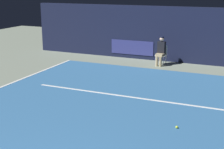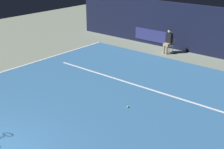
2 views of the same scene
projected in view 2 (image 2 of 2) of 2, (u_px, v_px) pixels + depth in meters
name	position (u px, v px, depth m)	size (l,w,h in m)	color
ground_plane	(99.00, 101.00, 11.98)	(33.05, 33.05, 0.00)	gray
court_surface	(99.00, 101.00, 11.98)	(11.10, 12.22, 0.01)	#336699
line_sideline_right	(13.00, 69.00, 15.27)	(0.10, 12.22, 0.01)	white
line_service	(133.00, 84.00, 13.50)	(8.66, 0.10, 0.01)	white
back_wall	(198.00, 30.00, 17.20)	(16.44, 0.33, 2.60)	#141933
line_judge_on_chair	(168.00, 41.00, 17.39)	(0.48, 0.56, 1.32)	white
tennis_ball	(128.00, 107.00, 11.48)	(0.07, 0.07, 0.07)	#CCE033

